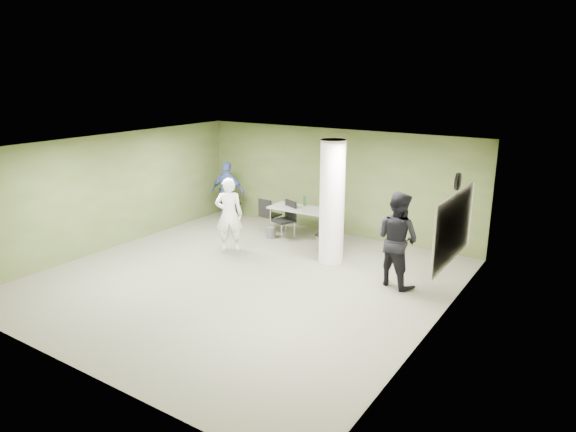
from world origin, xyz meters
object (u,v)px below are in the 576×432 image
Objects in this scene: folding_table at (302,210)px; man_black at (397,239)px; woman_white at (229,215)px; chair_back_left at (228,201)px; man_blue at (228,192)px.

folding_table is 0.89× the size of man_black.
woman_white is 4.18m from man_black.
woman_white reaches higher than folding_table.
man_blue is (0.21, -0.26, 0.35)m from chair_back_left.
folding_table is 2.03m from woman_white.
woman_white is (-0.98, -1.77, 0.14)m from folding_table.
folding_table is at bearing 164.75° from man_blue.
folding_table is at bearing -7.73° from man_black.
man_blue is at bearing 1.84° from man_black.
chair_back_left is 0.47× the size of man_black.
man_black is 1.11× the size of man_blue.
folding_table is 2.61m from man_blue.
man_blue reaches higher than chair_back_left.
chair_back_left is at bearing 0.14° from man_black.
woman_white is 1.03× the size of man_blue.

